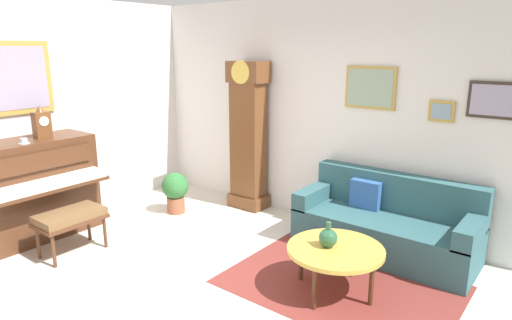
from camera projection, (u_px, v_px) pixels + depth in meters
name	position (u px, v px, depth m)	size (l,w,h in m)	color
ground_plane	(179.00, 295.00, 4.16)	(6.40, 6.00, 0.10)	beige
wall_left	(25.00, 115.00, 5.33)	(0.13, 4.90, 2.80)	silver
wall_back	(316.00, 112.00, 5.62)	(5.30, 0.13, 2.80)	silver
area_rug	(340.00, 284.00, 4.24)	(2.10, 1.50, 0.01)	maroon
piano	(31.00, 189.00, 5.15)	(0.87, 1.44, 1.17)	#4C2B19
piano_bench	(70.00, 218.00, 4.80)	(0.42, 0.70, 0.48)	#4C2B19
grandfather_clock	(248.00, 140.00, 6.07)	(0.52, 0.34, 2.03)	brown
couch	(386.00, 225.00, 4.86)	(1.90, 0.80, 0.84)	#2D565B
coffee_table	(335.00, 251.00, 4.02)	(0.88, 0.88, 0.44)	gold
mantel_clock	(42.00, 123.00, 5.14)	(0.13, 0.18, 0.38)	brown
teacup	(24.00, 142.00, 4.85)	(0.12, 0.12, 0.06)	#ADC6D6
green_jug	(328.00, 238.00, 4.01)	(0.17, 0.17, 0.24)	#234C33
potted_plant	(175.00, 190.00, 6.00)	(0.36, 0.36, 0.56)	#935138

